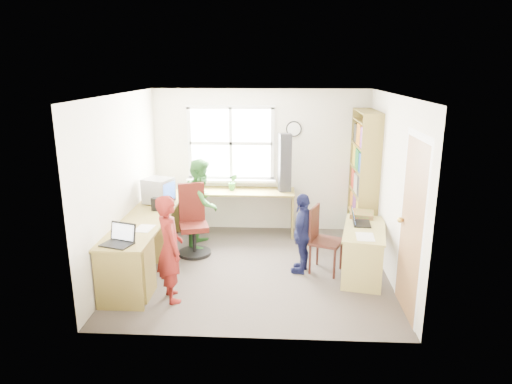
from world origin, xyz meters
The scene contains 19 objects.
room centered at (0.01, 0.10, 1.22)m, with size 3.64×3.44×2.44m.
l_desk centered at (-1.31, -0.28, 0.46)m, with size 2.38×2.95×0.75m.
right_desk centered at (1.47, -0.09, 0.48)m, with size 0.75×1.23×0.66m.
bookshelf centered at (1.65, 1.19, 1.00)m, with size 0.30×1.02×2.10m.
swivel_chair centered at (-0.96, 0.53, 0.46)m, with size 0.62×0.62×1.06m.
wooden_chair centered at (0.91, -0.01, 0.50)m, with size 0.52×0.52×0.92m.
crt_monitor centered at (-1.49, 0.63, 0.94)m, with size 0.48×0.46×0.38m.
laptop_left centered at (-1.52, -1.01, 0.80)m, with size 0.41×0.37×0.23m.
laptop_right centered at (1.41, 0.08, 0.71)m, with size 0.29×0.34×0.22m.
speaker_a centered at (-1.44, 0.27, 0.84)m, with size 0.11×0.11×0.19m.
speaker_b centered at (-1.44, 0.78, 0.84)m, with size 0.10×0.10×0.17m.
cd_tower centered at (0.41, 1.43, 1.23)m, with size 0.23×0.21×0.96m.
game_box centered at (1.51, 0.41, 0.70)m, with size 0.39×0.39×0.07m.
paper_a centered at (-1.39, -0.49, 0.75)m, with size 0.23×0.31×0.00m.
paper_b centered at (1.42, -0.42, 0.67)m, with size 0.25×0.33×0.00m.
potted_plant centered at (-0.45, 1.43, 0.89)m, with size 0.15×0.12×0.28m, color #358033.
person_red centered at (-0.96, -0.90, 0.66)m, with size 0.48×0.31×1.31m, color maroon.
person_green centered at (-0.88, 0.88, 0.69)m, with size 0.67×0.52×1.38m, color #357B31.
person_navy centered at (0.65, -0.03, 0.56)m, with size 0.65×0.27×1.12m, color #141841.
Camera 1 is at (0.33, -5.88, 2.73)m, focal length 32.00 mm.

